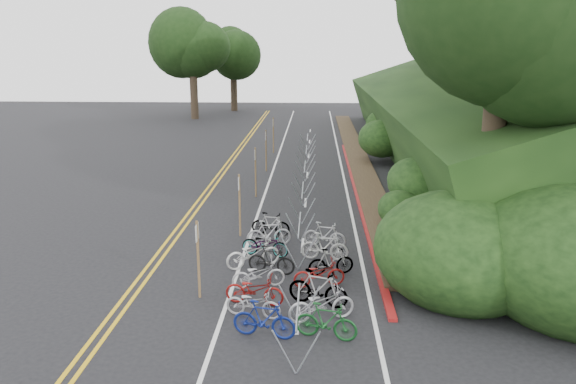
% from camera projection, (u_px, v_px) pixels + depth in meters
% --- Properties ---
extents(ground, '(120.00, 120.00, 0.00)m').
position_uv_depth(ground, '(200.00, 288.00, 17.46)').
color(ground, black).
rests_on(ground, ground).
extents(road_markings, '(7.47, 80.00, 0.01)m').
position_uv_depth(road_markings, '(255.00, 201.00, 27.19)').
color(road_markings, gold).
rests_on(road_markings, ground).
extents(red_curb, '(0.25, 28.00, 0.10)m').
position_uv_depth(red_curb, '(357.00, 192.00, 28.78)').
color(red_curb, maroon).
rests_on(red_curb, ground).
extents(embankment, '(14.30, 48.14, 9.11)m').
position_uv_depth(embankment, '(468.00, 125.00, 34.62)').
color(embankment, black).
rests_on(embankment, ground).
extents(bike_rack_front, '(1.12, 2.65, 1.12)m').
position_uv_depth(bike_rack_front, '(298.00, 317.00, 13.84)').
color(bike_rack_front, '#8F949F').
rests_on(bike_rack_front, ground).
extents(bike_racks_rest, '(1.14, 23.00, 1.17)m').
position_uv_depth(bike_racks_rest, '(305.00, 172.00, 29.68)').
color(bike_racks_rest, '#8F949F').
rests_on(bike_racks_rest, ground).
extents(signpost_near, '(0.08, 0.40, 2.40)m').
position_uv_depth(signpost_near, '(198.00, 254.00, 16.45)').
color(signpost_near, brown).
rests_on(signpost_near, ground).
extents(signposts_rest, '(0.08, 18.40, 2.50)m').
position_uv_depth(signposts_rest, '(261.00, 157.00, 30.61)').
color(signposts_rest, brown).
rests_on(signposts_rest, ground).
extents(bike_front, '(1.43, 2.00, 1.00)m').
position_uv_depth(bike_front, '(253.00, 253.00, 18.96)').
color(bike_front, beige).
rests_on(bike_front, ground).
extents(bike_valet, '(3.25, 9.75, 1.08)m').
position_uv_depth(bike_valet, '(291.00, 270.00, 17.64)').
color(bike_valet, navy).
rests_on(bike_valet, ground).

